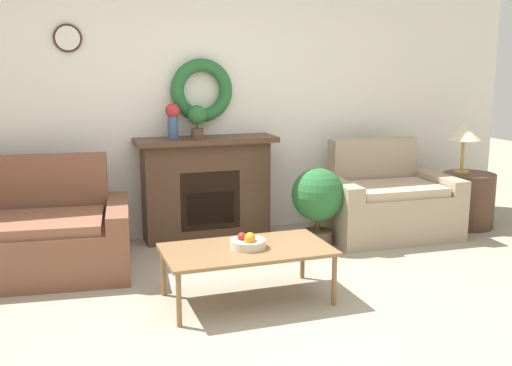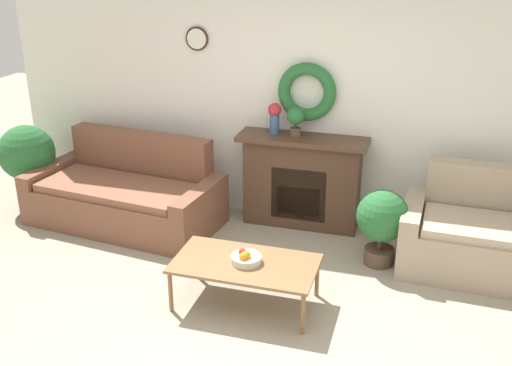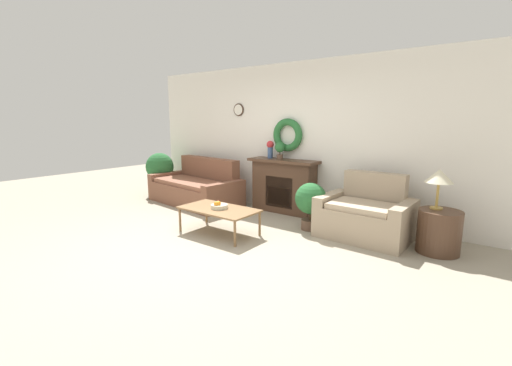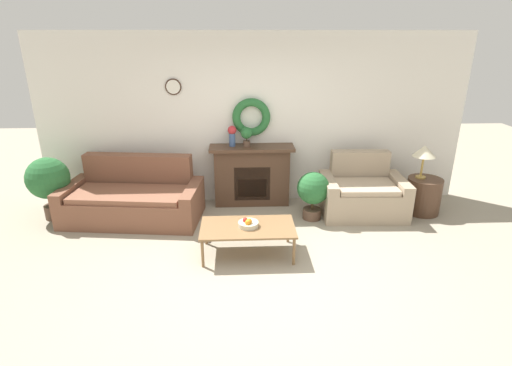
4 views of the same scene
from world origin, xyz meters
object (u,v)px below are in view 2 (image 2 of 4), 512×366
coffee_table (245,265)px  loveseat_right (472,236)px  vase_on_mantel_left (275,116)px  potted_plant_floor_by_loveseat (382,220)px  couch_left (127,195)px  fruit_bowl (246,258)px  potted_plant_floor_by_couch (27,156)px  potted_plant_on_mantel (296,118)px  fireplace (302,181)px

coffee_table → loveseat_right: bearing=32.8°
vase_on_mantel_left → potted_plant_floor_by_loveseat: bearing=-27.7°
couch_left → potted_plant_floor_by_loveseat: 2.71m
loveseat_right → coffee_table: size_ratio=1.09×
coffee_table → potted_plant_floor_by_loveseat: bearing=44.8°
fruit_bowl → loveseat_right: bearing=32.9°
loveseat_right → vase_on_mantel_left: size_ratio=3.96×
fruit_bowl → potted_plant_floor_by_couch: (-2.93, 1.20, 0.18)m
loveseat_right → potted_plant_floor_by_couch: potted_plant_floor_by_couch is taller
coffee_table → potted_plant_on_mantel: size_ratio=3.87×
couch_left → potted_plant_floor_by_couch: size_ratio=2.20×
couch_left → loveseat_right: loveseat_right is taller
fireplace → coffee_table: size_ratio=1.13×
coffee_table → vase_on_mantel_left: 1.83m
loveseat_right → coffee_table: loveseat_right is taller
loveseat_right → fruit_bowl: (-1.81, -1.17, 0.11)m
couch_left → fruit_bowl: (1.70, -1.16, 0.12)m
coffee_table → vase_on_mantel_left: (-0.19, 1.63, 0.81)m
couch_left → coffee_table: bearing=-27.8°
loveseat_right → potted_plant_on_mantel: size_ratio=4.20×
potted_plant_on_mantel → potted_plant_floor_by_loveseat: 1.35m
couch_left → coffee_table: couch_left is taller
potted_plant_floor_by_couch → fruit_bowl: bearing=-22.3°
potted_plant_floor_by_loveseat → couch_left: bearing=176.7°
fireplace → vase_on_mantel_left: (-0.31, 0.01, 0.68)m
potted_plant_floor_by_loveseat → potted_plant_on_mantel: bearing=147.9°
vase_on_mantel_left → potted_plant_floor_by_loveseat: vase_on_mantel_left is taller
vase_on_mantel_left → potted_plant_floor_by_couch: size_ratio=0.34×
potted_plant_on_mantel → potted_plant_floor_by_couch: potted_plant_on_mantel is taller
fireplace → fruit_bowl: (-0.11, -1.63, -0.07)m
couch_left → loveseat_right: 3.51m
coffee_table → potted_plant_floor_by_loveseat: (1.01, 1.00, 0.10)m
coffee_table → fruit_bowl: 0.07m
loveseat_right → potted_plant_on_mantel: bearing=168.3°
fireplace → potted_plant_floor_by_loveseat: 1.09m
fireplace → potted_plant_floor_by_loveseat: (0.89, -0.62, -0.04)m
vase_on_mantel_left → potted_plant_on_mantel: 0.23m
coffee_table → potted_plant_floor_by_couch: size_ratio=1.24×
coffee_table → potted_plant_floor_by_couch: bearing=157.7°
coffee_table → fireplace: bearing=86.0°
loveseat_right → potted_plant_floor_by_loveseat: (-0.81, -0.17, 0.14)m
fruit_bowl → fireplace: bearing=86.3°
vase_on_mantel_left → potted_plant_floor_by_loveseat: 1.53m
coffee_table → vase_on_mantel_left: size_ratio=3.65×
coffee_table → potted_plant_floor_by_loveseat: 1.42m
loveseat_right → fruit_bowl: size_ratio=5.03×
coffee_table → potted_plant_floor_by_couch: 3.17m
coffee_table → couch_left: bearing=145.7°
loveseat_right → potted_plant_floor_by_loveseat: bearing=-166.0°
potted_plant_on_mantel → loveseat_right: bearing=-13.9°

